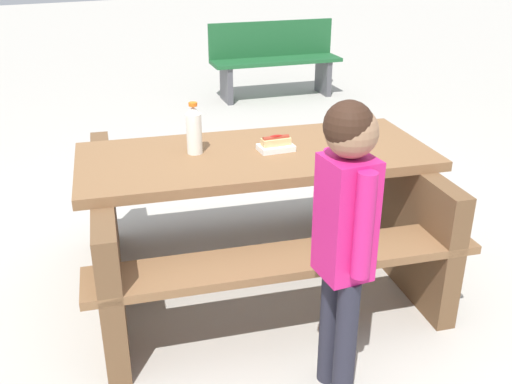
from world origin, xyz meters
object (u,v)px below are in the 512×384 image
Objects in this scene: soda_bottle at (194,130)px; hotdog_tray at (276,145)px; child_in_coat at (345,219)px; park_bench_near at (274,58)px; picnic_table at (256,206)px.

hotdog_tray is at bearing -22.49° from soda_bottle.
hotdog_tray is 0.93m from child_in_coat.
park_bench_near is (2.16, 4.35, -0.36)m from child_in_coat.
park_bench_near is (2.33, 3.29, -0.42)m from soda_bottle.
park_bench_near is at bearing 59.12° from picnic_table.
child_in_coat is (0.17, -1.06, -0.07)m from soda_bottle.
picnic_table is at bearing -25.07° from soda_bottle.
hotdog_tray is at bearing -14.81° from picnic_table.
hotdog_tray is (0.38, -0.16, -0.09)m from soda_bottle.
soda_bottle is 0.17× the size of park_bench_near.
picnic_table is 1.34× the size of park_bench_near.
child_in_coat reaches higher than soda_bottle.
hotdog_tray is at bearing -119.42° from park_bench_near.
soda_bottle is 1.38× the size of hotdog_tray.
child_in_coat is at bearing -81.03° from soda_bottle.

